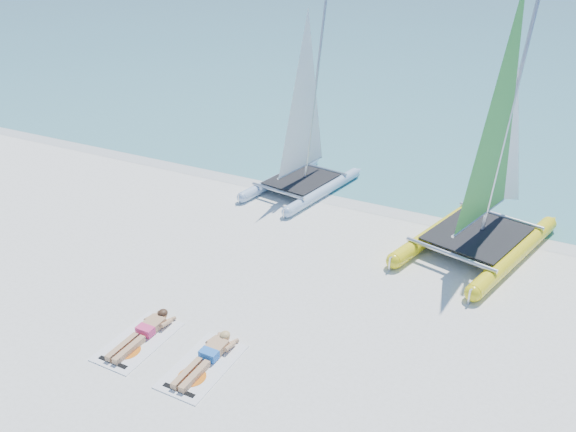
# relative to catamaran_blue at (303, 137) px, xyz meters

# --- Properties ---
(ground) EXTENTS (140.00, 140.00, 0.00)m
(ground) POSITION_rel_catamaran_blue_xyz_m (2.58, -5.57, -1.81)
(ground) COLOR white
(ground) RESTS_ON ground
(sea) EXTENTS (140.00, 115.00, 0.01)m
(sea) POSITION_rel_catamaran_blue_xyz_m (2.58, 57.43, -1.81)
(sea) COLOR #68AEAB
(sea) RESTS_ON ground
(wet_sand_strip) EXTENTS (140.00, 1.40, 0.01)m
(wet_sand_strip) POSITION_rel_catamaran_blue_xyz_m (2.58, -0.07, -1.81)
(wet_sand_strip) COLOR silver
(wet_sand_strip) RESTS_ON ground
(catamaran_blue) EXTENTS (2.80, 4.73, 6.07)m
(catamaran_blue) POSITION_rel_catamaran_blue_xyz_m (0.00, 0.00, 0.00)
(catamaran_blue) COLOR #ACC9E2
(catamaran_blue) RESTS_ON ground
(catamaran_yellow) EXTENTS (3.83, 5.88, 7.29)m
(catamaran_yellow) POSITION_rel_catamaran_blue_xyz_m (6.08, -0.97, 0.49)
(catamaran_yellow) COLOR yellow
(catamaran_yellow) RESTS_ON ground
(towel_a) EXTENTS (1.00, 1.85, 0.02)m
(towel_a) POSITION_rel_catamaran_blue_xyz_m (0.52, -8.79, -1.80)
(towel_a) COLOR white
(towel_a) RESTS_ON ground
(sunbather_a) EXTENTS (0.37, 1.73, 0.26)m
(sunbather_a) POSITION_rel_catamaran_blue_xyz_m (0.52, -8.60, -1.69)
(sunbather_a) COLOR tan
(sunbather_a) RESTS_ON towel_a
(towel_b) EXTENTS (1.00, 1.85, 0.02)m
(towel_b) POSITION_rel_catamaran_blue_xyz_m (2.14, -8.80, -1.80)
(towel_b) COLOR white
(towel_b) RESTS_ON ground
(sunbather_b) EXTENTS (0.37, 1.73, 0.26)m
(sunbather_b) POSITION_rel_catamaran_blue_xyz_m (2.14, -8.61, -1.69)
(sunbather_b) COLOR tan
(sunbather_b) RESTS_ON towel_b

